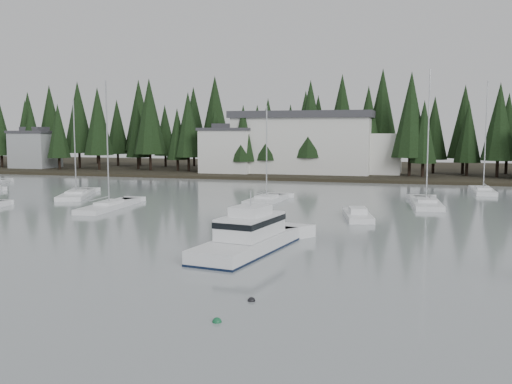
# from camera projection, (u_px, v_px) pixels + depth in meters

# --- Properties ---
(ground) EXTENTS (260.00, 260.00, 0.00)m
(ground) POSITION_uv_depth(u_px,v_px,m) (23.00, 336.00, 22.33)
(ground) COLOR #8F989A
(ground) RESTS_ON ground
(far_shore_land) EXTENTS (240.00, 54.00, 1.00)m
(far_shore_land) POSITION_uv_depth(u_px,v_px,m) (341.00, 170.00, 115.13)
(far_shore_land) COLOR black
(far_shore_land) RESTS_ON ground
(conifer_treeline) EXTENTS (200.00, 22.00, 20.00)m
(conifer_treeline) POSITION_uv_depth(u_px,v_px,m) (333.00, 174.00, 104.60)
(conifer_treeline) COLOR black
(conifer_treeline) RESTS_ON ground
(house_west) EXTENTS (9.54, 7.42, 8.75)m
(house_west) POSITION_uv_depth(u_px,v_px,m) (228.00, 149.00, 102.28)
(house_west) COLOR silver
(house_west) RESTS_ON ground
(house_far_west) EXTENTS (8.48, 7.42, 8.25)m
(house_far_west) POSITION_uv_depth(u_px,v_px,m) (35.00, 148.00, 115.58)
(house_far_west) COLOR #999EA0
(house_far_west) RESTS_ON ground
(harbor_inn) EXTENTS (29.50, 11.50, 10.90)m
(harbor_inn) POSITION_uv_depth(u_px,v_px,m) (314.00, 143.00, 101.28)
(harbor_inn) COLOR silver
(harbor_inn) RESTS_ON ground
(cabin_cruiser_center) EXTENTS (5.02, 11.22, 4.65)m
(cabin_cruiser_center) POSITION_uv_depth(u_px,v_px,m) (248.00, 241.00, 37.94)
(cabin_cruiser_center) COLOR white
(cabin_cruiser_center) RESTS_ON ground
(sailboat_0) EXTENTS (3.56, 10.22, 15.00)m
(sailboat_0) POSITION_uv_depth(u_px,v_px,m) (426.00, 205.00, 61.24)
(sailboat_0) COLOR white
(sailboat_0) RESTS_ON ground
(sailboat_1) EXTENTS (3.27, 10.81, 13.61)m
(sailboat_1) POSITION_uv_depth(u_px,v_px,m) (109.00, 208.00, 59.02)
(sailboat_1) COLOR white
(sailboat_1) RESTS_ON ground
(sailboat_2) EXTENTS (3.40, 8.57, 11.31)m
(sailboat_2) POSITION_uv_depth(u_px,v_px,m) (267.00, 201.00, 64.26)
(sailboat_2) COLOR white
(sailboat_2) RESTS_ON ground
(sailboat_3) EXTENTS (2.58, 8.20, 14.79)m
(sailboat_3) POSITION_uv_depth(u_px,v_px,m) (483.00, 192.00, 73.47)
(sailboat_3) COLOR white
(sailboat_3) RESTS_ON ground
(sailboat_5) EXTENTS (6.46, 10.33, 12.15)m
(sailboat_5) POSITION_uv_depth(u_px,v_px,m) (76.00, 196.00, 69.33)
(sailboat_5) COLOR white
(sailboat_5) RESTS_ON ground
(runabout_1) EXTENTS (3.56, 6.98, 1.42)m
(runabout_1) POSITION_uv_depth(u_px,v_px,m) (358.00, 217.00, 52.07)
(runabout_1) COLOR white
(runabout_1) RESTS_ON ground
(mooring_buoy_green) EXTENTS (0.40, 0.40, 0.40)m
(mooring_buoy_green) POSITION_uv_depth(u_px,v_px,m) (217.00, 322.00, 23.94)
(mooring_buoy_green) COLOR #145933
(mooring_buoy_green) RESTS_ON ground
(mooring_buoy_dark) EXTENTS (0.38, 0.38, 0.38)m
(mooring_buoy_dark) POSITION_uv_depth(u_px,v_px,m) (251.00, 301.00, 26.89)
(mooring_buoy_dark) COLOR black
(mooring_buoy_dark) RESTS_ON ground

